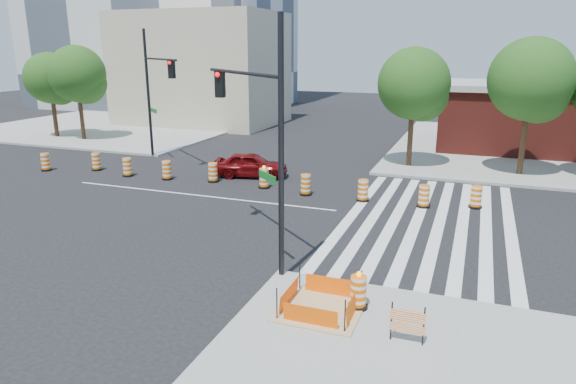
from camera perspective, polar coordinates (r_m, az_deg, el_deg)
name	(u,v)px	position (r m, az deg, el deg)	size (l,w,h in m)	color
ground	(198,195)	(25.39, -10.02, -0.36)	(120.00, 120.00, 0.00)	black
sidewalk_ne	(561,151)	(39.94, 28.05, 4.02)	(22.00, 22.00, 0.15)	gray
sidewalk_nw	(126,124)	(49.97, -17.61, 7.16)	(22.00, 22.00, 0.15)	gray
crosswalk_east	(428,221)	(22.14, 15.32, -3.11)	(6.75, 13.50, 0.01)	silver
lane_centerline	(198,195)	(25.39, -10.02, -0.35)	(14.00, 0.12, 0.01)	silver
excavation_pit	(320,307)	(14.17, 3.61, -12.66)	(2.20, 2.20, 0.90)	tan
brick_storefront	(566,119)	(39.61, 28.47, 7.19)	(16.50, 8.50, 4.60)	maroon
beige_midrise	(202,69)	(49.50, -9.53, 13.34)	(14.00, 10.00, 10.00)	tan
red_coupe	(251,165)	(28.50, -4.12, 3.04)	(1.62, 4.03, 1.37)	#60080A
signal_pole_se	(258,120)	(16.30, -3.38, 7.98)	(4.44, 4.02, 7.75)	black
signal_pole_nw	(155,83)	(32.81, -14.58, 11.64)	(4.73, 3.89, 7.92)	black
pit_drum	(358,293)	(14.20, 7.81, -11.04)	(0.54, 0.54, 1.07)	black
barricade	(407,322)	(12.86, 13.13, -13.87)	(0.85, 0.05, 0.99)	#F36705
tree_north_a	(51,81)	(44.35, -24.81, 11.13)	(3.89, 3.89, 6.61)	#382314
tree_north_b	(78,77)	(42.25, -22.28, 11.72)	(4.19, 4.19, 7.13)	#382314
tree_north_c	(414,88)	(30.95, 13.86, 11.18)	(4.12, 4.12, 7.01)	#382314
tree_north_d	(531,84)	(30.78, 25.41, 10.77)	(4.43, 4.43, 7.53)	#382314
median_drum_0	(46,163)	(33.09, -25.33, 2.98)	(0.60, 0.60, 1.02)	black
median_drum_1	(96,162)	(32.04, -20.51, 3.12)	(0.60, 0.60, 1.02)	black
median_drum_2	(127,168)	(29.99, -17.41, 2.59)	(0.60, 0.60, 1.02)	black
median_drum_3	(167,171)	(28.68, -13.31, 2.31)	(0.60, 0.60, 1.02)	black
median_drum_4	(213,173)	(27.69, -8.34, 2.09)	(0.60, 0.60, 1.02)	black
median_drum_5	(264,179)	(26.22, -2.67, 1.49)	(0.60, 0.60, 1.18)	black
median_drum_6	(306,185)	(24.97, 1.98, 0.74)	(0.60, 0.60, 1.02)	black
median_drum_7	(363,191)	(24.21, 8.32, 0.10)	(0.60, 0.60, 1.02)	black
median_drum_8	(424,197)	(23.83, 14.87, -0.53)	(0.60, 0.60, 1.02)	black
median_drum_9	(476,198)	(24.43, 20.15, -0.59)	(0.60, 0.60, 1.02)	black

